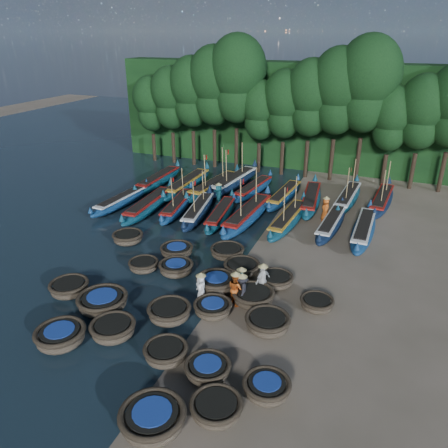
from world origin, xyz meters
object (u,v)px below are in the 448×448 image
(coracle_4, at_px, (216,408))
(coracle_15, at_px, (144,265))
(coracle_16, at_px, (176,268))
(fisherman_3, at_px, (242,289))
(long_boat_6, at_px, (288,219))
(long_boat_9, at_px, (158,180))
(coracle_20, at_px, (128,237))
(long_boat_14, at_px, (284,195))
(long_boat_4, at_px, (221,214))
(fisherman_6, at_px, (325,208))
(coracle_5, at_px, (60,336))
(coracle_17, at_px, (216,283))
(coracle_19, at_px, (317,303))
(long_boat_11, at_px, (214,186))
(coracle_10, at_px, (69,288))
(fisherman_1, at_px, (241,280))
(coracle_7, at_px, (166,352))
(coracle_22, at_px, (227,252))
(coracle_24, at_px, (276,280))
(fisherman_5, at_px, (219,194))
(long_boat_0, at_px, (121,201))
(long_boat_12, at_px, (234,181))
(long_boat_8, at_px, (363,230))
(long_boat_16, at_px, (348,198))
(coracle_8, at_px, (208,369))
(coracle_18, at_px, (253,296))
(long_boat_15, at_px, (311,199))
(coracle_3, at_px, (153,419))
(coracle_23, at_px, (242,268))
(fisherman_2, at_px, (236,288))
(long_boat_2, at_px, (178,205))
(coracle_12, at_px, (169,312))
(coracle_6, at_px, (113,329))
(long_boat_10, at_px, (187,184))
(coracle_13, at_px, (213,308))
(coracle_14, at_px, (268,323))
(long_boat_3, at_px, (198,210))
(coracle_21, at_px, (177,250))
(long_boat_5, at_px, (248,215))
(coracle_11, at_px, (103,301))
(long_boat_17, at_px, (382,200))
(long_boat_13, at_px, (253,189))
(fisherman_4, at_px, (263,279))
(coracle_9, at_px, (267,387))

(coracle_4, relative_size, coracle_15, 1.03)
(coracle_16, xyz_separation_m, fisherman_3, (4.39, -1.39, 0.42))
(long_boat_6, relative_size, long_boat_9, 0.98)
(coracle_20, xyz_separation_m, long_boat_14, (7.56, 11.15, 0.09))
(long_boat_4, height_order, fisherman_6, fisherman_6)
(coracle_5, relative_size, coracle_17, 1.03)
(coracle_19, distance_m, long_boat_11, 17.89)
(coracle_10, bearing_deg, fisherman_1, 21.43)
(coracle_7, relative_size, coracle_19, 1.17)
(long_boat_9, bearing_deg, coracle_22, -44.56)
(coracle_22, distance_m, coracle_24, 4.15)
(long_boat_4, distance_m, fisherman_3, 10.71)
(coracle_15, height_order, fisherman_5, fisherman_5)
(long_boat_0, bearing_deg, coracle_4, -43.58)
(long_boat_12, bearing_deg, long_boat_8, -21.22)
(long_boat_16, bearing_deg, long_boat_11, -168.97)
(coracle_8, distance_m, coracle_18, 5.46)
(coracle_10, relative_size, long_boat_6, 0.27)
(coracle_24, relative_size, long_boat_15, 0.25)
(coracle_16, bearing_deg, long_boat_9, 122.54)
(coracle_3, distance_m, coracle_23, 11.06)
(fisherman_2, bearing_deg, long_boat_2, -10.47)
(coracle_12, distance_m, long_boat_4, 12.26)
(long_boat_11, bearing_deg, coracle_5, -77.83)
(coracle_6, relative_size, coracle_18, 0.91)
(coracle_19, height_order, fisherman_6, fisherman_6)
(coracle_19, bearing_deg, coracle_24, 149.71)
(coracle_6, relative_size, long_boat_10, 0.24)
(coracle_23, height_order, long_boat_6, long_boat_6)
(coracle_7, height_order, coracle_13, coracle_7)
(coracle_14, height_order, coracle_17, coracle_17)
(coracle_3, height_order, long_boat_3, long_boat_3)
(coracle_21, height_order, long_boat_11, long_boat_11)
(coracle_23, distance_m, long_boat_14, 12.23)
(long_boat_9, relative_size, long_boat_11, 0.94)
(coracle_17, bearing_deg, fisherman_1, 5.98)
(long_boat_5, xyz_separation_m, fisherman_5, (-3.19, 2.41, 0.31))
(coracle_11, height_order, fisherman_1, fisherman_1)
(long_boat_12, bearing_deg, long_boat_17, 7.10)
(coracle_15, distance_m, coracle_24, 7.56)
(coracle_12, height_order, coracle_22, coracle_12)
(coracle_23, relative_size, long_boat_13, 0.30)
(coracle_17, height_order, fisherman_4, fisherman_4)
(coracle_3, distance_m, coracle_15, 11.11)
(coracle_4, xyz_separation_m, coracle_9, (1.40, 1.56, 0.02))
(long_boat_15, height_order, long_boat_17, long_boat_17)
(coracle_6, distance_m, coracle_13, 4.73)
(long_boat_5, xyz_separation_m, fisherman_3, (2.96, -9.84, 0.26))
(long_boat_8, bearing_deg, long_boat_16, 107.95)
(coracle_7, xyz_separation_m, coracle_8, (1.97, -0.20, -0.05))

